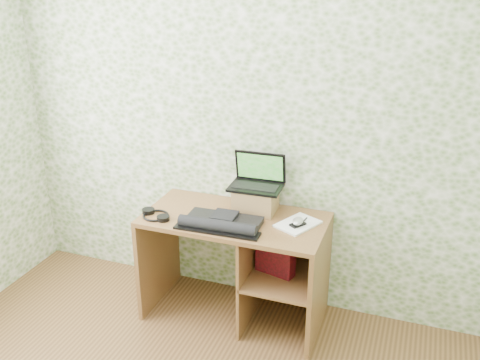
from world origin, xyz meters
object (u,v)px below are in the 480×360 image
at_px(keyboard, 221,223).
at_px(notepad, 298,224).
at_px(desk, 247,253).
at_px(laptop, 258,179).
at_px(riser, 256,200).

relative_size(keyboard, notepad, 2.02).
relative_size(desk, notepad, 4.41).
bearing_deg(desk, keyboard, -122.90).
relative_size(desk, laptop, 3.41).
distance_m(desk, laptop, 0.51).
xyz_separation_m(riser, laptop, (0.00, 0.04, 0.14)).
xyz_separation_m(laptop, notepad, (0.32, -0.15, -0.21)).
bearing_deg(riser, desk, -99.13).
bearing_deg(notepad, desk, -152.93).
bearing_deg(laptop, notepad, -26.53).
relative_size(desk, keyboard, 2.18).
bearing_deg(notepad, keyboard, -132.17).
relative_size(laptop, keyboard, 0.64).
height_order(desk, laptop, laptop).
bearing_deg(laptop, riser, -92.08).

